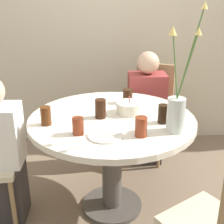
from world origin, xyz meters
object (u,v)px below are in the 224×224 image
drink_glass_2 (141,127)px  drink_glass_3 (100,109)px  drink_glass_5 (128,96)px  person_guest (146,112)px  flower_vase (177,108)px  drink_glass_1 (163,114)px  drink_glass_0 (46,116)px  birthday_cake (129,108)px  side_plate (105,136)px  drink_glass_4 (78,126)px  chair_right_flank (223,222)px  chair_far_back (151,105)px

drink_glass_2 → drink_glass_3: bearing=129.0°
drink_glass_5 → person_guest: bearing=62.6°
flower_vase → drink_glass_1: (-0.05, 0.14, -0.10)m
drink_glass_0 → birthday_cake: bearing=17.8°
side_plate → person_guest: (0.40, 1.01, -0.25)m
drink_glass_3 → drink_glass_4: 0.29m
drink_glass_0 → person_guest: (0.79, 0.82, -0.31)m
side_plate → flower_vase: bearing=7.2°
drink_glass_3 → person_guest: bearing=59.1°
drink_glass_3 → side_plate: bearing=-84.8°
chair_right_flank → drink_glass_4: size_ratio=8.53×
drink_glass_2 → drink_glass_5: bearing=92.7°
chair_far_back → drink_glass_2: size_ratio=7.49×
chair_far_back → person_guest: size_ratio=0.85×
chair_far_back → drink_glass_4: size_ratio=8.53×
chair_far_back → person_guest: bearing=-90.0°
birthday_cake → drink_glass_1: birthday_cake is taller
drink_glass_0 → drink_glass_3: 0.37m
chair_right_flank → drink_glass_0: 1.22m
flower_vase → drink_glass_5: 0.61m
drink_glass_2 → drink_glass_4: (-0.38, 0.04, -0.01)m
drink_glass_0 → person_guest: 1.18m
drink_glass_2 → flower_vase: bearing=14.4°
flower_vase → side_plate: (-0.44, -0.06, -0.15)m
person_guest → birthday_cake: bearing=-109.3°
chair_right_flank → person_guest: bearing=-116.5°
chair_right_flank → person_guest: (-0.17, 1.51, -0.01)m
chair_right_flank → drink_glass_1: 0.78m
birthday_cake → drink_glass_4: bearing=-135.9°
flower_vase → drink_glass_0: size_ratio=6.23×
drink_glass_1 → birthday_cake: bearing=139.0°
birthday_cake → flower_vase: (0.26, -0.32, 0.12)m
drink_glass_3 → drink_glass_5: bearing=54.6°
flower_vase → drink_glass_2: bearing=-165.6°
side_plate → drink_glass_1: 0.44m
birthday_cake → drink_glass_2: (0.04, -0.38, 0.02)m
drink_glass_3 → drink_glass_4: size_ratio=1.22×
drink_glass_5 → chair_far_back: bearing=62.9°
flower_vase → drink_glass_4: size_ratio=7.19×
drink_glass_4 → drink_glass_0: bearing=145.2°
chair_right_flank → person_guest: 1.52m
chair_far_back → flower_vase: size_ratio=1.19×
flower_vase → birthday_cake: bearing=128.9°
chair_right_flank → birthday_cake: chair_right_flank is taller
flower_vase → drink_glass_1: bearing=110.0°
chair_right_flank → person_guest: person_guest is taller
drink_glass_2 → drink_glass_0: bearing=161.9°
birthday_cake → drink_glass_3: size_ratio=1.42×
drink_glass_2 → drink_glass_1: bearing=48.7°
drink_glass_0 → drink_glass_1: 0.77m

